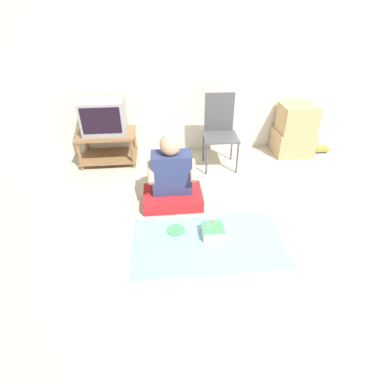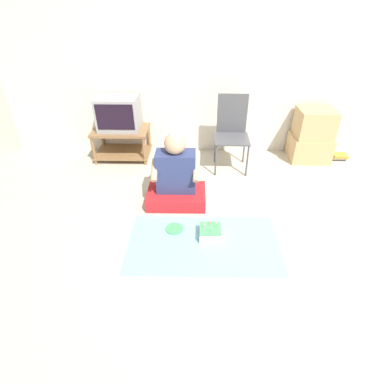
{
  "view_description": "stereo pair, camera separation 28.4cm",
  "coord_description": "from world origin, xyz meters",
  "px_view_note": "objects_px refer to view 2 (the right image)",
  "views": [
    {
      "loc": [
        -0.9,
        -2.01,
        1.93
      ],
      "look_at": [
        -0.66,
        0.35,
        0.35
      ],
      "focal_mm": 28.0,
      "sensor_mm": 36.0,
      "label": 1
    },
    {
      "loc": [
        -0.61,
        -2.02,
        1.93
      ],
      "look_at": [
        -0.66,
        0.35,
        0.35
      ],
      "focal_mm": 28.0,
      "sensor_mm": 36.0,
      "label": 2
    }
  ],
  "objects_px": {
    "book_pile": "(339,157)",
    "birthday_cake": "(210,233)",
    "paper_plate": "(174,229)",
    "tv": "(119,113)",
    "folding_chair": "(232,129)",
    "cardboard_box_stack": "(312,136)",
    "person_seated": "(176,178)"
  },
  "relations": [
    {
      "from": "birthday_cake",
      "to": "book_pile",
      "type": "bearing_deg",
      "value": 41.38
    },
    {
      "from": "book_pile",
      "to": "paper_plate",
      "type": "xyz_separation_m",
      "value": [
        -2.18,
        -1.52,
        -0.03
      ]
    },
    {
      "from": "folding_chair",
      "to": "person_seated",
      "type": "relative_size",
      "value": 1.06
    },
    {
      "from": "book_pile",
      "to": "person_seated",
      "type": "bearing_deg",
      "value": -154.92
    },
    {
      "from": "folding_chair",
      "to": "paper_plate",
      "type": "xyz_separation_m",
      "value": [
        -0.65,
        -1.33,
        -0.5
      ]
    },
    {
      "from": "folding_chair",
      "to": "book_pile",
      "type": "height_order",
      "value": "folding_chair"
    },
    {
      "from": "book_pile",
      "to": "paper_plate",
      "type": "distance_m",
      "value": 2.66
    },
    {
      "from": "birthday_cake",
      "to": "paper_plate",
      "type": "relative_size",
      "value": 1.18
    },
    {
      "from": "tv",
      "to": "birthday_cake",
      "type": "xyz_separation_m",
      "value": [
        1.16,
        -1.66,
        -0.57
      ]
    },
    {
      "from": "book_pile",
      "to": "birthday_cake",
      "type": "distance_m",
      "value": 2.45
    },
    {
      "from": "person_seated",
      "to": "book_pile",
      "type": "bearing_deg",
      "value": 25.08
    },
    {
      "from": "tv",
      "to": "folding_chair",
      "type": "xyz_separation_m",
      "value": [
        1.46,
        -0.23,
        -0.11
      ]
    },
    {
      "from": "cardboard_box_stack",
      "to": "paper_plate",
      "type": "xyz_separation_m",
      "value": [
        -1.75,
        -1.54,
        -0.32
      ]
    },
    {
      "from": "folding_chair",
      "to": "paper_plate",
      "type": "bearing_deg",
      "value": -115.9
    },
    {
      "from": "folding_chair",
      "to": "book_pile",
      "type": "relative_size",
      "value": 4.58
    },
    {
      "from": "folding_chair",
      "to": "birthday_cake",
      "type": "height_order",
      "value": "folding_chair"
    },
    {
      "from": "book_pile",
      "to": "birthday_cake",
      "type": "relative_size",
      "value": 0.99
    },
    {
      "from": "person_seated",
      "to": "tv",
      "type": "bearing_deg",
      "value": 127.1
    },
    {
      "from": "folding_chair",
      "to": "book_pile",
      "type": "xyz_separation_m",
      "value": [
        1.54,
        0.19,
        -0.47
      ]
    },
    {
      "from": "cardboard_box_stack",
      "to": "book_pile",
      "type": "height_order",
      "value": "cardboard_box_stack"
    },
    {
      "from": "book_pile",
      "to": "paper_plate",
      "type": "bearing_deg",
      "value": -145.2
    },
    {
      "from": "birthday_cake",
      "to": "paper_plate",
      "type": "xyz_separation_m",
      "value": [
        -0.35,
        0.1,
        -0.04
      ]
    },
    {
      "from": "tv",
      "to": "person_seated",
      "type": "xyz_separation_m",
      "value": [
        0.81,
        -1.07,
        -0.34
      ]
    },
    {
      "from": "person_seated",
      "to": "paper_plate",
      "type": "bearing_deg",
      "value": -89.25
    },
    {
      "from": "book_pile",
      "to": "person_seated",
      "type": "relative_size",
      "value": 0.23
    },
    {
      "from": "folding_chair",
      "to": "birthday_cake",
      "type": "xyz_separation_m",
      "value": [
        -0.3,
        -1.43,
        -0.46
      ]
    },
    {
      "from": "cardboard_box_stack",
      "to": "birthday_cake",
      "type": "xyz_separation_m",
      "value": [
        -1.4,
        -1.64,
        -0.28
      ]
    },
    {
      "from": "book_pile",
      "to": "tv",
      "type": "bearing_deg",
      "value": 179.19
    },
    {
      "from": "book_pile",
      "to": "birthday_cake",
      "type": "height_order",
      "value": "birthday_cake"
    },
    {
      "from": "folding_chair",
      "to": "birthday_cake",
      "type": "distance_m",
      "value": 1.53
    },
    {
      "from": "folding_chair",
      "to": "person_seated",
      "type": "bearing_deg",
      "value": -127.94
    },
    {
      "from": "cardboard_box_stack",
      "to": "birthday_cake",
      "type": "height_order",
      "value": "cardboard_box_stack"
    }
  ]
}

